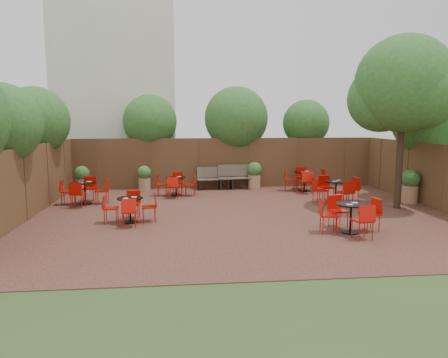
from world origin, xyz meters
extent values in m
plane|color=#354F23|center=(0.00, 0.00, 0.00)|extent=(80.00, 80.00, 0.00)
cube|color=#3C1F18|center=(0.00, 0.00, 0.01)|extent=(12.00, 10.00, 0.02)
cube|color=#563320|center=(0.00, 5.00, 1.00)|extent=(12.00, 0.08, 2.00)
cube|color=#563320|center=(-6.00, 0.00, 1.00)|extent=(0.08, 10.00, 2.00)
cube|color=#563320|center=(6.00, 0.00, 1.00)|extent=(0.08, 10.00, 2.00)
cube|color=silver|center=(-4.50, 8.00, 4.00)|extent=(5.00, 4.00, 8.00)
sphere|color=#285B1D|center=(-6.60, 3.00, 2.68)|extent=(2.28, 2.28, 2.28)
sphere|color=#285B1D|center=(-6.50, 0.00, 2.64)|extent=(2.14, 2.14, 2.14)
sphere|color=#285B1D|center=(-3.00, 5.70, 2.65)|extent=(2.16, 2.16, 2.16)
sphere|color=#285B1D|center=(0.50, 5.60, 2.78)|extent=(2.59, 2.59, 2.59)
sphere|color=#285B1D|center=(3.50, 5.80, 2.59)|extent=(1.95, 1.95, 1.95)
sphere|color=#285B1D|center=(6.60, 2.00, 2.71)|extent=(2.36, 2.36, 2.36)
cylinder|color=black|center=(4.83, 0.45, 2.00)|extent=(0.25, 0.25, 3.97)
sphere|color=#285B1D|center=(4.83, 0.45, 3.79)|extent=(2.89, 2.89, 2.89)
sphere|color=#285B1D|center=(4.33, 0.85, 3.35)|extent=(2.02, 2.02, 2.02)
sphere|color=#285B1D|center=(5.23, 0.05, 3.51)|extent=(2.11, 2.11, 2.11)
cube|color=brown|center=(-0.45, 4.55, 0.43)|extent=(1.45, 0.57, 0.05)
cube|color=brown|center=(-0.45, 4.74, 0.68)|extent=(1.42, 0.25, 0.43)
cube|color=black|center=(-1.09, 4.55, 0.21)|extent=(0.10, 0.43, 0.38)
cube|color=black|center=(0.19, 4.55, 0.21)|extent=(0.10, 0.43, 0.38)
cube|color=brown|center=(0.43, 4.55, 0.46)|extent=(1.56, 0.57, 0.05)
cube|color=brown|center=(0.43, 4.75, 0.74)|extent=(1.54, 0.23, 0.46)
cube|color=black|center=(-0.27, 4.55, 0.22)|extent=(0.09, 0.46, 0.41)
cube|color=black|center=(1.12, 4.55, 0.22)|extent=(0.09, 0.46, 0.41)
cylinder|color=black|center=(-3.15, -0.58, 0.03)|extent=(0.39, 0.39, 0.03)
cylinder|color=black|center=(-3.15, -0.58, 0.35)|extent=(0.04, 0.04, 0.63)
cylinder|color=black|center=(-3.15, -0.58, 0.68)|extent=(0.68, 0.68, 0.03)
cube|color=white|center=(-3.05, -0.50, 0.70)|extent=(0.14, 0.11, 0.01)
cube|color=white|center=(-3.24, -0.68, 0.70)|extent=(0.14, 0.11, 0.01)
cylinder|color=black|center=(-1.97, 3.30, 0.03)|extent=(0.40, 0.40, 0.03)
cylinder|color=black|center=(-1.97, 3.30, 0.36)|extent=(0.05, 0.05, 0.64)
cylinder|color=black|center=(-1.97, 3.30, 0.68)|extent=(0.69, 0.69, 0.03)
cube|color=white|center=(-1.86, 3.37, 0.70)|extent=(0.13, 0.09, 0.01)
cube|color=white|center=(-2.06, 3.19, 0.70)|extent=(0.13, 0.09, 0.01)
cylinder|color=black|center=(3.21, 1.38, 0.03)|extent=(0.43, 0.43, 0.03)
cylinder|color=black|center=(3.21, 1.38, 0.39)|extent=(0.05, 0.05, 0.69)
cylinder|color=black|center=(3.21, 1.38, 0.74)|extent=(0.75, 0.75, 0.03)
cube|color=white|center=(3.33, 1.46, 0.76)|extent=(0.15, 0.11, 0.01)
cube|color=white|center=(3.12, 1.26, 0.76)|extent=(0.15, 0.11, 0.01)
cylinder|color=black|center=(2.25, -2.18, 0.03)|extent=(0.42, 0.42, 0.03)
cylinder|color=black|center=(2.25, -2.18, 0.38)|extent=(0.05, 0.05, 0.67)
cylinder|color=black|center=(2.25, -2.18, 0.72)|extent=(0.73, 0.73, 0.03)
cube|color=white|center=(2.36, -2.10, 0.74)|extent=(0.14, 0.10, 0.01)
cube|color=white|center=(2.15, -2.29, 0.74)|extent=(0.14, 0.10, 0.01)
cylinder|color=black|center=(2.89, 3.80, 0.04)|extent=(0.44, 0.44, 0.03)
cylinder|color=black|center=(2.89, 3.80, 0.39)|extent=(0.05, 0.05, 0.70)
cylinder|color=black|center=(2.89, 3.80, 0.75)|extent=(0.76, 0.76, 0.03)
cube|color=white|center=(3.01, 3.88, 0.77)|extent=(0.15, 0.11, 0.02)
cube|color=white|center=(2.79, 3.68, 0.77)|extent=(0.15, 0.11, 0.02)
cylinder|color=black|center=(-4.88, 2.07, 0.03)|extent=(0.42, 0.42, 0.03)
cylinder|color=black|center=(-4.88, 2.07, 0.38)|extent=(0.05, 0.05, 0.67)
cylinder|color=black|center=(-4.88, 2.07, 0.72)|extent=(0.73, 0.73, 0.03)
cube|color=white|center=(-4.76, 2.15, 0.75)|extent=(0.14, 0.10, 0.01)
cube|color=white|center=(-4.97, 1.96, 0.75)|extent=(0.14, 0.10, 0.01)
cylinder|color=#9F724F|center=(-3.17, 4.41, 0.27)|extent=(0.44, 0.44, 0.51)
sphere|color=#285B1D|center=(-3.17, 4.41, 0.73)|extent=(0.53, 0.53, 0.53)
cylinder|color=#9F724F|center=(1.08, 4.54, 0.30)|extent=(0.48, 0.48, 0.55)
sphere|color=#285B1D|center=(1.08, 4.54, 0.79)|extent=(0.58, 0.58, 0.58)
cylinder|color=#9F724F|center=(-5.45, 4.29, 0.28)|extent=(0.46, 0.46, 0.52)
sphere|color=#285B1D|center=(-5.45, 4.29, 0.75)|extent=(0.55, 0.55, 0.55)
cylinder|color=#9F724F|center=(5.65, 1.19, 0.31)|extent=(0.50, 0.50, 0.57)
sphere|color=#285B1D|center=(5.65, 1.19, 0.82)|extent=(0.60, 0.60, 0.60)
camera|label=1|loc=(-1.83, -11.78, 2.75)|focal=34.04mm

